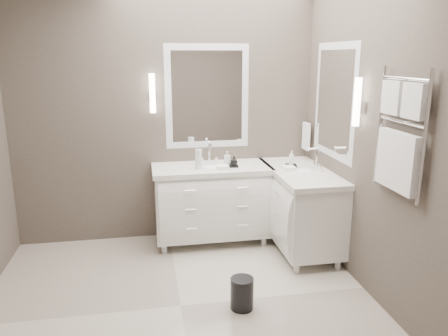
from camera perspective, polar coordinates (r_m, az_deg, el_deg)
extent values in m
cube|color=beige|center=(3.74, -5.66, -17.54)|extent=(3.20, 3.00, 0.01)
cube|color=#4D453E|center=(4.72, -7.65, 6.72)|extent=(3.20, 0.01, 2.70)
cube|color=#4D453E|center=(1.79, -2.55, -5.84)|extent=(3.20, 0.01, 2.70)
cube|color=#4D453E|center=(3.71, 19.34, 3.98)|extent=(0.01, 3.00, 2.70)
cube|color=white|center=(4.70, -1.61, -4.48)|extent=(1.20, 0.55, 0.70)
cube|color=white|center=(4.59, -1.64, -0.05)|extent=(1.24, 0.59, 0.05)
ellipsoid|color=white|center=(4.59, -1.64, -0.23)|extent=(0.36, 0.28, 0.12)
cylinder|color=white|center=(4.71, -1.95, 2.02)|extent=(0.02, 0.02, 0.22)
cube|color=white|center=(4.61, 9.88, -5.07)|extent=(0.55, 1.20, 0.70)
cube|color=white|center=(4.50, 10.08, -0.56)|extent=(0.59, 1.24, 0.05)
ellipsoid|color=white|center=(4.51, 10.07, -0.74)|extent=(0.36, 0.28, 0.12)
cylinder|color=white|center=(4.53, 12.05, 1.19)|extent=(0.02, 0.02, 0.22)
cube|color=white|center=(4.73, -2.20, 9.29)|extent=(0.90, 0.02, 1.10)
cube|color=white|center=(4.73, -2.20, 9.29)|extent=(0.77, 0.02, 0.96)
cube|color=white|center=(4.38, 14.21, 8.47)|extent=(0.02, 0.90, 1.10)
cube|color=white|center=(4.38, 14.21, 8.47)|extent=(0.02, 0.90, 0.96)
cube|color=white|center=(4.61, -9.32, 8.99)|extent=(0.05, 0.05, 0.10)
cylinder|color=white|center=(4.61, -9.34, 9.61)|extent=(0.06, 0.06, 0.40)
cube|color=white|center=(3.84, 16.93, 7.50)|extent=(0.05, 0.05, 0.10)
cylinder|color=white|center=(3.83, 16.98, 8.24)|extent=(0.06, 0.06, 0.40)
cylinder|color=white|center=(4.92, 10.85, 5.72)|extent=(0.02, 0.22, 0.02)
cube|color=white|center=(4.94, 10.67, 4.11)|extent=(0.03, 0.17, 0.30)
cylinder|color=white|center=(3.11, 24.76, 3.45)|extent=(0.03, 0.03, 0.90)
cylinder|color=white|center=(3.57, 19.75, 5.17)|extent=(0.03, 0.03, 0.90)
cube|color=white|center=(3.19, 23.64, 8.01)|extent=(0.06, 0.22, 0.24)
cube|color=white|center=(3.41, 21.22, 8.57)|extent=(0.06, 0.22, 0.24)
cube|color=white|center=(3.37, 21.68, 0.86)|extent=(0.06, 0.46, 0.42)
cylinder|color=black|center=(3.63, 2.36, -16.04)|extent=(0.21, 0.21, 0.26)
cube|color=black|center=(4.56, 0.84, 0.32)|extent=(0.16, 0.12, 0.02)
cube|color=black|center=(4.60, 8.76, 0.27)|extent=(0.14, 0.17, 0.02)
cylinder|color=silver|center=(4.46, -3.34, 1.16)|extent=(0.09, 0.09, 0.20)
imported|color=white|center=(4.55, 0.43, 1.34)|extent=(0.08, 0.08, 0.14)
imported|color=black|center=(4.52, 1.29, 0.99)|extent=(0.08, 0.08, 0.10)
imported|color=white|center=(4.58, 8.81, 1.35)|extent=(0.06, 0.06, 0.16)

